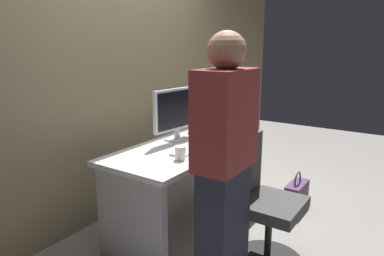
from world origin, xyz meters
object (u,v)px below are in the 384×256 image
at_px(desk, 187,170).
at_px(handbag, 296,195).
at_px(office_chair, 262,207).
at_px(cell_phone, 232,135).
at_px(book_stack, 200,124).
at_px(keyboard, 192,149).
at_px(monitor, 177,111).
at_px(person_at_desk, 224,169).
at_px(mouse, 211,140).
at_px(cup_near_keyboard, 180,153).

relative_size(desk, handbag, 4.01).
distance_m(desk, office_chair, 0.76).
xyz_separation_m(office_chair, cell_phone, (0.59, 0.57, 0.32)).
bearing_deg(book_stack, keyboard, -153.38).
xyz_separation_m(book_stack, handbag, (0.42, -0.85, -0.68)).
relative_size(office_chair, keyboard, 2.19).
height_order(monitor, keyboard, monitor).
xyz_separation_m(book_stack, cell_phone, (0.02, -0.33, -0.07)).
bearing_deg(keyboard, desk, 45.51).
relative_size(cell_phone, handbag, 0.38).
relative_size(person_at_desk, cell_phone, 11.38).
bearing_deg(book_stack, office_chair, -122.39).
xyz_separation_m(mouse, handbag, (0.68, -0.57, -0.62)).
distance_m(office_chair, monitor, 1.08).
height_order(keyboard, cell_phone, keyboard).
height_order(monitor, handbag, monitor).
relative_size(desk, person_at_desk, 0.92).
height_order(keyboard, cup_near_keyboard, cup_near_keyboard).
bearing_deg(mouse, cell_phone, -9.57).
relative_size(cup_near_keyboard, cell_phone, 0.71).
bearing_deg(person_at_desk, keyboard, 49.80).
height_order(monitor, cell_phone, monitor).
height_order(office_chair, handbag, office_chair).
height_order(office_chair, keyboard, office_chair).
distance_m(person_at_desk, handbag, 1.60).
relative_size(desk, keyboard, 3.52).
bearing_deg(mouse, desk, 145.16).
relative_size(desk, office_chair, 1.61).
height_order(monitor, cup_near_keyboard, monitor).
bearing_deg(office_chair, handbag, 2.93).
height_order(person_at_desk, cell_phone, person_at_desk).
height_order(person_at_desk, handbag, person_at_desk).
bearing_deg(person_at_desk, book_stack, 39.09).
bearing_deg(office_chair, desk, 80.31).
bearing_deg(monitor, cell_phone, -40.20).
xyz_separation_m(person_at_desk, keyboard, (0.47, 0.55, -0.09)).
relative_size(mouse, cell_phone, 0.69).
relative_size(monitor, cell_phone, 3.75).
bearing_deg(cup_near_keyboard, person_at_desk, -114.90).
bearing_deg(mouse, monitor, 111.02).
bearing_deg(cup_near_keyboard, office_chair, -68.20).
distance_m(desk, person_at_desk, 0.94).
xyz_separation_m(office_chair, monitor, (0.20, 0.90, 0.57)).
bearing_deg(mouse, keyboard, 178.82).
bearing_deg(desk, mouse, -34.84).
bearing_deg(keyboard, monitor, 54.28).
height_order(office_chair, cup_near_keyboard, office_chair).
bearing_deg(book_stack, handbag, -63.86).
xyz_separation_m(office_chair, book_stack, (0.57, 0.90, 0.39)).
bearing_deg(book_stack, desk, -160.48).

